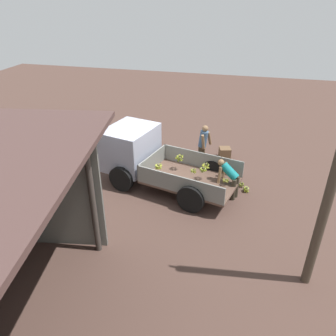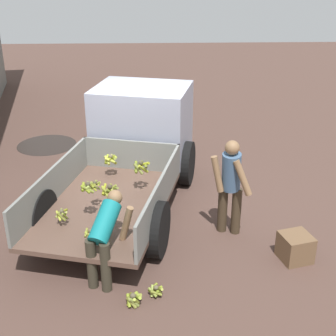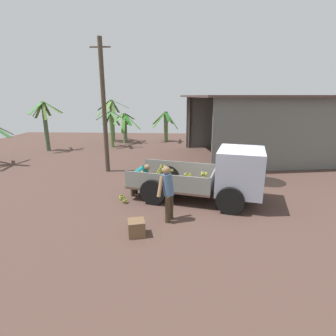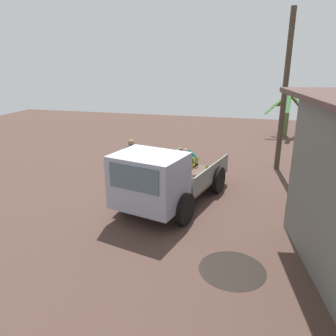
{
  "view_description": "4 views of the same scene",
  "coord_description": "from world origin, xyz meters",
  "px_view_note": "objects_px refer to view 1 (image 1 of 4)",
  "views": [
    {
      "loc": [
        -3.43,
        10.15,
        6.37
      ],
      "look_at": [
        -1.23,
        1.21,
        1.31
      ],
      "focal_mm": 35.0,
      "sensor_mm": 36.0,
      "label": 1
    },
    {
      "loc": [
        -8.95,
        -0.35,
        4.43
      ],
      "look_at": [
        -1.99,
        -0.6,
        1.28
      ],
      "focal_mm": 50.0,
      "sensor_mm": 36.0,
      "label": 2
    },
    {
      "loc": [
        -1.54,
        -9.13,
        3.78
      ],
      "look_at": [
        -2.03,
        -0.18,
        1.29
      ],
      "focal_mm": 28.0,
      "sensor_mm": 36.0,
      "label": 3
    },
    {
      "loc": [
        8.8,
        2.54,
        4.49
      ],
      "look_at": [
        -1.12,
        -0.03,
        1.08
      ],
      "focal_mm": 35.0,
      "sensor_mm": 36.0,
      "label": 4
    }
  ],
  "objects_px": {
    "banana_bunch_on_ground_0": "(246,189)",
    "wooden_crate_0": "(225,153)",
    "person_worker_loading": "(230,176)",
    "banana_bunch_on_ground_1": "(241,184)",
    "person_foreground_visitor": "(203,144)",
    "cargo_truck": "(142,154)"
  },
  "relations": [
    {
      "from": "banana_bunch_on_ground_0",
      "to": "wooden_crate_0",
      "type": "xyz_separation_m",
      "value": [
        1.0,
        -2.55,
        0.11
      ]
    },
    {
      "from": "person_worker_loading",
      "to": "banana_bunch_on_ground_1",
      "type": "xyz_separation_m",
      "value": [
        -0.42,
        -0.72,
        -0.69
      ]
    },
    {
      "from": "person_foreground_visitor",
      "to": "wooden_crate_0",
      "type": "relative_size",
      "value": 3.8
    },
    {
      "from": "person_worker_loading",
      "to": "wooden_crate_0",
      "type": "height_order",
      "value": "person_worker_loading"
    },
    {
      "from": "cargo_truck",
      "to": "wooden_crate_0",
      "type": "height_order",
      "value": "cargo_truck"
    },
    {
      "from": "person_foreground_visitor",
      "to": "person_worker_loading",
      "type": "relative_size",
      "value": 1.33
    },
    {
      "from": "banana_bunch_on_ground_1",
      "to": "banana_bunch_on_ground_0",
      "type": "bearing_deg",
      "value": 120.76
    },
    {
      "from": "person_foreground_visitor",
      "to": "banana_bunch_on_ground_1",
      "type": "xyz_separation_m",
      "value": [
        -1.64,
        1.29,
        -0.88
      ]
    },
    {
      "from": "wooden_crate_0",
      "to": "cargo_truck",
      "type": "bearing_deg",
      "value": 42.12
    },
    {
      "from": "wooden_crate_0",
      "to": "person_foreground_visitor",
      "type": "bearing_deg",
      "value": 48.84
    },
    {
      "from": "person_foreground_visitor",
      "to": "banana_bunch_on_ground_1",
      "type": "height_order",
      "value": "person_foreground_visitor"
    },
    {
      "from": "banana_bunch_on_ground_0",
      "to": "banana_bunch_on_ground_1",
      "type": "bearing_deg",
      "value": -59.24
    },
    {
      "from": "banana_bunch_on_ground_1",
      "to": "wooden_crate_0",
      "type": "distance_m",
      "value": 2.38
    },
    {
      "from": "cargo_truck",
      "to": "banana_bunch_on_ground_0",
      "type": "bearing_deg",
      "value": -165.58
    },
    {
      "from": "person_foreground_visitor",
      "to": "person_worker_loading",
      "type": "xyz_separation_m",
      "value": [
        -1.22,
        2.01,
        -0.19
      ]
    },
    {
      "from": "person_worker_loading",
      "to": "wooden_crate_0",
      "type": "bearing_deg",
      "value": -59.88
    },
    {
      "from": "cargo_truck",
      "to": "banana_bunch_on_ground_0",
      "type": "distance_m",
      "value": 3.96
    },
    {
      "from": "cargo_truck",
      "to": "banana_bunch_on_ground_0",
      "type": "xyz_separation_m",
      "value": [
        -3.84,
        -0.02,
        -0.95
      ]
    },
    {
      "from": "cargo_truck",
      "to": "person_foreground_visitor",
      "type": "relative_size",
      "value": 2.92
    },
    {
      "from": "cargo_truck",
      "to": "wooden_crate_0",
      "type": "relative_size",
      "value": 11.1
    },
    {
      "from": "banana_bunch_on_ground_1",
      "to": "person_foreground_visitor",
      "type": "bearing_deg",
      "value": -38.12
    },
    {
      "from": "person_worker_loading",
      "to": "wooden_crate_0",
      "type": "distance_m",
      "value": 3.03
    }
  ]
}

